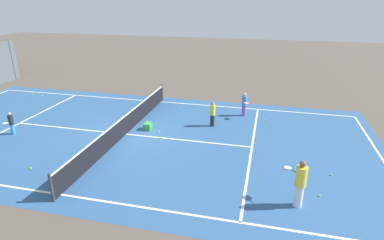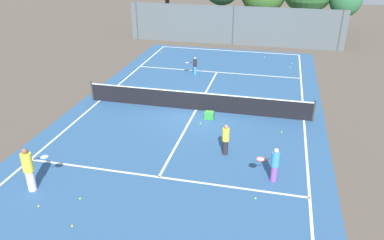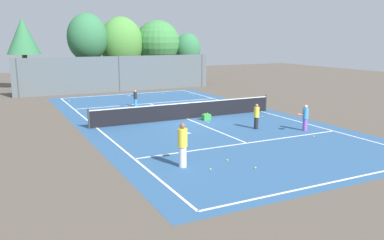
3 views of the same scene
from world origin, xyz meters
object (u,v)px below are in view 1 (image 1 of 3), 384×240
Objects in this scene: tennis_ball_0 at (33,94)px; tennis_ball_4 at (265,120)px; ball_crate at (148,126)px; tennis_ball_9 at (331,175)px; player_3 at (213,114)px; tennis_ball_11 at (31,168)px; tennis_ball_6 at (159,132)px; tennis_ball_2 at (42,95)px; player_2 at (300,183)px; player_0 at (11,123)px; tennis_ball_7 at (160,138)px; tennis_ball_10 at (297,176)px; tennis_ball_1 at (320,195)px; player_1 at (244,104)px; tennis_ball_8 at (179,108)px.

tennis_ball_0 and tennis_ball_4 have the same top height.
ball_crate is 7.06× the size of tennis_ball_9.
player_3 is 20.68× the size of tennis_ball_11.
ball_crate reaches higher than tennis_ball_11.
tennis_ball_11 is (-4.76, 3.91, 0.00)m from tennis_ball_6.
tennis_ball_6 is at bearing -112.55° from tennis_ball_2.
player_2 is 7.98m from tennis_ball_4.
player_0 is 7.48m from tennis_ball_6.
player_0 is 0.86× the size of player_3.
tennis_ball_7 is 1.00× the size of tennis_ball_10.
tennis_ball_1 is at bearing -117.76° from ball_crate.
ball_crate is 7.06× the size of tennis_ball_7.
player_3 is at bearing 54.13° from tennis_ball_9.
player_1 is at bearing 67.23° from tennis_ball_4.
tennis_ball_7 is at bearing -45.33° from tennis_ball_11.
ball_crate is at bearing 124.90° from player_1.
tennis_ball_7 is 1.00× the size of tennis_ball_11.
player_2 reaches higher than tennis_ball_8.
player_3 reaches higher than tennis_ball_0.
tennis_ball_0 is 1.00× the size of tennis_ball_6.
tennis_ball_1 is 1.35m from tennis_ball_10.
tennis_ball_0 is 1.00× the size of tennis_ball_9.
player_0 is 14.07m from player_2.
tennis_ball_4 is at bearing 26.43° from tennis_ball_9.
tennis_ball_4 and tennis_ball_11 have the same top height.
player_0 is 17.87× the size of tennis_ball_1.
tennis_ball_6 is at bearing -39.38° from tennis_ball_11.
tennis_ball_4 is at bearing -94.49° from tennis_ball_0.
player_3 is at bearing -101.74° from tennis_ball_2.
player_2 is (-8.35, -2.54, 0.17)m from player_1.
player_1 is 1.52m from tennis_ball_4.
player_0 is 7.63m from tennis_ball_7.
tennis_ball_8 is at bearing 37.42° from player_2.
player_3 is 7.44m from tennis_ball_1.
tennis_ball_11 is (-2.81, -3.29, -0.58)m from player_0.
tennis_ball_9 is at bearing -109.98° from tennis_ball_2.
tennis_ball_0 is at bearing 80.97° from tennis_ball_2.
player_1 is 5.83m from ball_crate.
tennis_ball_7 is at bearing -131.92° from ball_crate.
tennis_ball_2 is at bearing 70.02° from tennis_ball_9.
tennis_ball_8 is at bearing 81.77° from tennis_ball_4.
tennis_ball_2 is at bearing 67.42° from ball_crate.
tennis_ball_7 is at bearing -114.80° from tennis_ball_2.
tennis_ball_6 is at bearing 25.40° from tennis_ball_7.
tennis_ball_10 is (-2.21, -6.42, 0.00)m from tennis_ball_7.
tennis_ball_2 is at bearing 65.20° from tennis_ball_7.
tennis_ball_6 is (-4.23, -10.19, 0.00)m from tennis_ball_2.
tennis_ball_11 is at bearing -130.45° from player_0.
player_0 reaches higher than tennis_ball_8.
tennis_ball_4 is at bearing -53.61° from tennis_ball_7.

